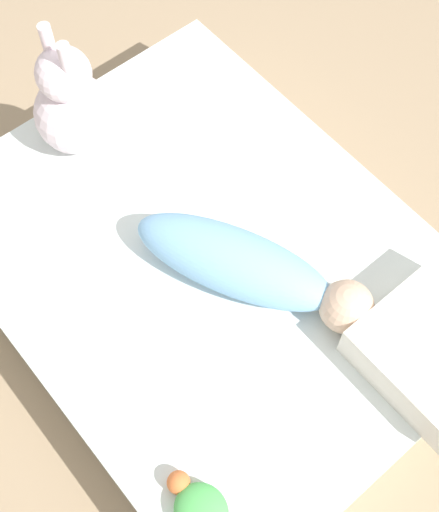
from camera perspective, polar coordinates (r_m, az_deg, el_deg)
The scene contains 5 objects.
ground_plane at distance 2.03m, azimuth -0.92°, elevation -3.23°, with size 12.00×12.00×0.00m, color #9E8466.
bed_mattress at distance 1.92m, azimuth -0.97°, elevation -1.74°, with size 1.33×1.01×0.24m.
swaddled_baby at distance 1.73m, azimuth 2.46°, elevation -0.96°, with size 0.60×0.38×0.14m.
bunny_plush at distance 1.94m, azimuth -11.72°, elevation 11.77°, with size 0.22×0.22×0.39m.
turtle_plush at distance 1.59m, azimuth -1.74°, elevation -19.42°, with size 0.16×0.11×0.06m.
Camera 1 is at (-0.67, 0.52, 1.84)m, focal length 50.00 mm.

